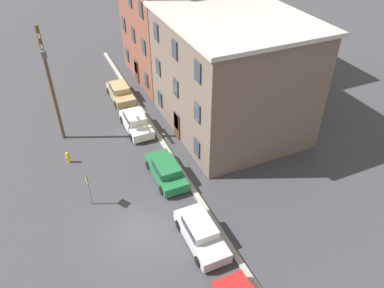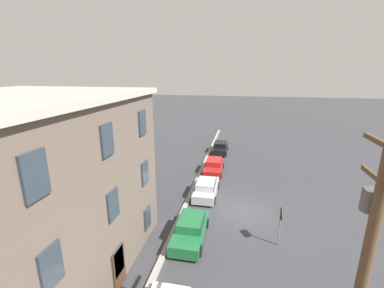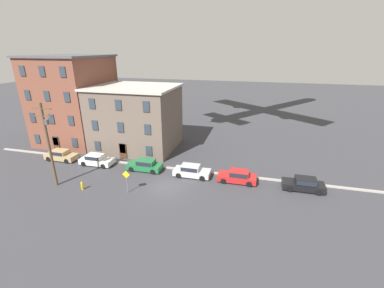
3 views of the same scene
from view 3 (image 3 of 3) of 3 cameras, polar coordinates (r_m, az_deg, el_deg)
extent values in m
plane|color=#38383D|center=(29.42, -5.62, -9.40)|extent=(200.00, 200.00, 0.00)
cube|color=#9E998E|center=(33.14, -3.00, -5.54)|extent=(56.00, 0.36, 0.16)
cube|color=brown|center=(46.17, -24.58, 8.79)|extent=(9.88, 10.96, 13.34)
cube|color=#4C4C51|center=(45.49, -25.90, 17.18)|extent=(10.38, 11.46, 0.30)
cube|color=#2D3842|center=(45.56, -31.12, 0.97)|extent=(0.90, 0.10, 1.40)
cube|color=#2D3842|center=(44.72, -31.90, 5.00)|extent=(0.90, 0.10, 1.40)
cube|color=#2D3842|center=(44.12, -32.72, 9.15)|extent=(0.90, 0.10, 1.40)
cube|color=#2D3842|center=(43.77, -33.57, 13.39)|extent=(0.90, 0.10, 1.40)
cube|color=#2D3842|center=(43.32, -28.03, 0.64)|extent=(0.90, 0.10, 1.40)
cube|color=#2D3842|center=(42.44, -28.78, 4.88)|extent=(0.90, 0.10, 1.40)
cube|color=#2D3842|center=(41.80, -29.56, 9.26)|extent=(0.90, 0.10, 1.40)
cube|color=#2D3842|center=(41.43, -30.39, 13.76)|extent=(0.90, 0.10, 1.40)
cube|color=#2D3842|center=(41.21, -24.61, 0.28)|extent=(0.90, 0.10, 1.40)
cube|color=#2D3842|center=(40.29, -25.31, 4.73)|extent=(0.90, 0.10, 1.40)
cube|color=#2D3842|center=(39.62, -26.05, 9.36)|extent=(0.90, 0.10, 1.40)
cube|color=#2D3842|center=(39.23, -26.82, 14.11)|extent=(0.90, 0.10, 1.40)
cube|color=#472D1E|center=(43.49, -27.91, -0.06)|extent=(1.10, 0.10, 2.20)
cube|color=#66564C|center=(40.13, -12.26, 5.57)|extent=(11.81, 9.53, 9.16)
cube|color=#B7B2A8|center=(39.21, -12.79, 12.26)|extent=(12.31, 10.03, 0.30)
cube|color=#2D3842|center=(39.04, -20.21, -0.39)|extent=(0.90, 0.10, 1.40)
cube|color=#2D3842|center=(38.13, -20.77, 3.90)|extent=(0.90, 0.10, 1.40)
cube|color=#2D3842|center=(37.43, -21.36, 8.38)|extent=(0.90, 0.10, 1.40)
cube|color=#2D3842|center=(37.02, -15.16, -0.94)|extent=(0.90, 0.10, 1.40)
cube|color=#2D3842|center=(36.05, -15.60, 3.58)|extent=(0.90, 0.10, 1.40)
cube|color=#2D3842|center=(35.31, -16.08, 8.32)|extent=(0.90, 0.10, 1.40)
cube|color=#2D3842|center=(35.31, -9.56, -1.54)|extent=(0.90, 0.10, 1.40)
cube|color=#2D3842|center=(34.30, -9.86, 3.19)|extent=(0.90, 0.10, 1.40)
cube|color=#2D3842|center=(33.53, -10.17, 8.17)|extent=(0.90, 0.10, 1.40)
cube|color=#472D1E|center=(37.17, -15.09, -1.55)|extent=(1.10, 0.10, 2.20)
cube|color=tan|center=(40.00, -26.99, -2.45)|extent=(4.40, 1.80, 0.70)
cube|color=tan|center=(39.92, -27.35, -1.59)|extent=(2.20, 1.51, 0.55)
cube|color=#1E232D|center=(39.92, -27.35, -1.59)|extent=(2.02, 1.58, 0.48)
cylinder|color=black|center=(39.76, -24.58, -2.50)|extent=(0.66, 0.22, 0.66)
cylinder|color=black|center=(38.58, -26.11, -3.44)|extent=(0.66, 0.22, 0.66)
cylinder|color=black|center=(41.59, -27.72, -2.04)|extent=(0.66, 0.22, 0.66)
cylinder|color=black|center=(40.46, -29.27, -2.92)|extent=(0.66, 0.22, 0.66)
cube|color=silver|center=(36.48, -20.39, -3.57)|extent=(4.40, 1.80, 0.70)
cube|color=silver|center=(36.36, -20.77, -2.63)|extent=(2.20, 1.51, 0.55)
cube|color=#1E232D|center=(36.36, -20.77, -2.63)|extent=(2.02, 1.58, 0.48)
cylinder|color=black|center=(36.43, -17.73, -3.61)|extent=(0.66, 0.22, 0.66)
cylinder|color=black|center=(35.15, -19.15, -4.69)|extent=(0.66, 0.22, 0.66)
cylinder|color=black|center=(37.99, -21.46, -3.08)|extent=(0.66, 0.22, 0.66)
cylinder|color=black|center=(36.76, -22.95, -4.09)|extent=(0.66, 0.22, 0.66)
cube|color=#1E6638|center=(33.30, -10.47, -4.88)|extent=(4.40, 1.80, 0.70)
cube|color=#1E6638|center=(32.96, -10.23, -3.94)|extent=(2.20, 1.51, 0.55)
cube|color=#1E232D|center=(32.96, -10.23, -3.94)|extent=(2.02, 1.58, 0.48)
cylinder|color=black|center=(33.31, -13.33, -5.49)|extent=(0.66, 0.22, 0.66)
cylinder|color=black|center=(34.67, -12.07, -4.31)|extent=(0.66, 0.22, 0.66)
cylinder|color=black|center=(32.14, -8.71, -6.14)|extent=(0.66, 0.22, 0.66)
cylinder|color=black|center=(33.55, -7.59, -4.89)|extent=(0.66, 0.22, 0.66)
cube|color=#B7B7BC|center=(31.24, 0.00, -6.29)|extent=(4.40, 1.80, 0.70)
cube|color=#B7B7BC|center=(31.01, -0.36, -5.22)|extent=(2.20, 1.51, 0.55)
cube|color=#1E232D|center=(31.01, -0.36, -5.22)|extent=(2.02, 1.58, 0.48)
cylinder|color=black|center=(31.79, 2.93, -6.23)|extent=(0.66, 0.22, 0.66)
cylinder|color=black|center=(30.31, 2.27, -7.64)|extent=(0.66, 0.22, 0.66)
cylinder|color=black|center=(32.41, -2.13, -5.66)|extent=(0.66, 0.22, 0.66)
cylinder|color=black|center=(30.97, -3.02, -7.00)|extent=(0.66, 0.22, 0.66)
cube|color=#B21E1E|center=(30.48, 9.94, -7.36)|extent=(4.40, 1.80, 0.70)
cube|color=#B21E1E|center=(30.19, 10.39, -6.35)|extent=(2.20, 1.51, 0.55)
cube|color=#1E232D|center=(30.19, 10.39, -6.35)|extent=(2.02, 1.58, 0.48)
cylinder|color=black|center=(29.94, 6.98, -8.17)|extent=(0.66, 0.22, 0.66)
cylinder|color=black|center=(31.43, 7.40, -6.72)|extent=(0.66, 0.22, 0.66)
cylinder|color=black|center=(29.79, 12.57, -8.71)|extent=(0.66, 0.22, 0.66)
cylinder|color=black|center=(31.29, 12.71, -7.21)|extent=(0.66, 0.22, 0.66)
cube|color=black|center=(30.95, 23.43, -8.44)|extent=(4.40, 1.80, 0.70)
cube|color=black|center=(30.71, 23.96, -7.43)|extent=(2.20, 1.51, 0.55)
cube|color=#1E232D|center=(30.71, 23.96, -7.43)|extent=(2.02, 1.58, 0.48)
cylinder|color=black|center=(30.07, 20.85, -9.36)|extent=(0.66, 0.22, 0.66)
cylinder|color=black|center=(31.56, 20.56, -7.85)|extent=(0.66, 0.22, 0.66)
cylinder|color=black|center=(30.61, 26.29, -9.67)|extent=(0.66, 0.22, 0.66)
cylinder|color=black|center=(32.07, 25.74, -8.18)|extent=(0.66, 0.22, 0.66)
cylinder|color=slate|center=(28.46, -14.24, -8.20)|extent=(0.08, 0.08, 2.51)
cube|color=yellow|center=(28.01, -14.44, -6.56)|extent=(0.91, 0.03, 0.91)
cube|color=black|center=(28.02, -14.43, -6.55)|extent=(0.99, 0.02, 0.99)
cylinder|color=brown|center=(31.61, -29.17, -0.43)|extent=(0.28, 0.28, 9.46)
cube|color=brown|center=(30.56, -30.51, 6.83)|extent=(2.40, 0.12, 0.12)
cube|color=brown|center=(30.72, -30.24, 5.39)|extent=(2.00, 0.12, 0.12)
cylinder|color=#515156|center=(30.62, -29.57, 4.29)|extent=(0.44, 0.44, 0.55)
cylinder|color=yellow|center=(31.00, -23.19, -8.63)|extent=(0.24, 0.24, 0.80)
sphere|color=yellow|center=(30.79, -23.31, -7.89)|extent=(0.22, 0.22, 0.22)
cylinder|color=yellow|center=(30.87, -23.38, -8.68)|extent=(0.10, 0.12, 0.10)
camera|label=1|loc=(21.73, 34.75, 26.53)|focal=35.00mm
camera|label=2|loc=(36.65, -34.32, 10.42)|focal=24.00mm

